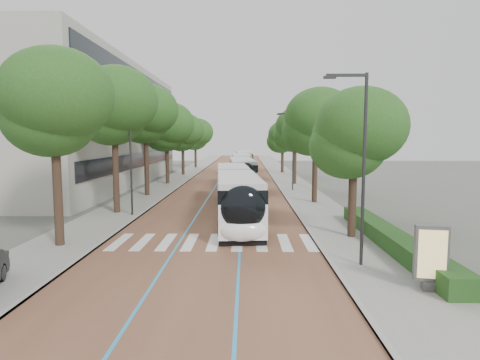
# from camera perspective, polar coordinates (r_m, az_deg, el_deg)

# --- Properties ---
(ground) EXTENTS (160.00, 160.00, 0.00)m
(ground) POSITION_cam_1_polar(r_m,az_deg,el_deg) (20.50, -4.55, -9.56)
(ground) COLOR #51544C
(ground) RESTS_ON ground
(road) EXTENTS (11.00, 140.00, 0.02)m
(road) POSITION_cam_1_polar(r_m,az_deg,el_deg) (59.95, -0.98, 0.68)
(road) COLOR brown
(road) RESTS_ON ground
(sidewalk_left) EXTENTS (4.00, 140.00, 0.12)m
(sidewalk_left) POSITION_cam_1_polar(r_m,az_deg,el_deg) (60.64, -8.08, 0.73)
(sidewalk_left) COLOR gray
(sidewalk_left) RESTS_ON ground
(sidewalk_right) EXTENTS (4.00, 140.00, 0.12)m
(sidewalk_right) POSITION_cam_1_polar(r_m,az_deg,el_deg) (60.17, 6.18, 0.72)
(sidewalk_right) COLOR gray
(sidewalk_right) RESTS_ON ground
(kerb_left) EXTENTS (0.20, 140.00, 0.14)m
(kerb_left) POSITION_cam_1_polar(r_m,az_deg,el_deg) (60.38, -6.30, 0.74)
(kerb_left) COLOR gray
(kerb_left) RESTS_ON ground
(kerb_right) EXTENTS (0.20, 140.00, 0.14)m
(kerb_right) POSITION_cam_1_polar(r_m,az_deg,el_deg) (60.03, 4.37, 0.72)
(kerb_right) COLOR gray
(kerb_right) RESTS_ON ground
(zebra_crossing) EXTENTS (10.55, 3.60, 0.01)m
(zebra_crossing) POSITION_cam_1_polar(r_m,az_deg,el_deg) (21.44, -3.76, -8.79)
(zebra_crossing) COLOR silver
(zebra_crossing) RESTS_ON ground
(lane_line_left) EXTENTS (0.12, 126.00, 0.01)m
(lane_line_left) POSITION_cam_1_polar(r_m,az_deg,el_deg) (60.02, -2.50, 0.70)
(lane_line_left) COLOR #288DC8
(lane_line_left) RESTS_ON road
(lane_line_right) EXTENTS (0.12, 126.00, 0.01)m
(lane_line_right) POSITION_cam_1_polar(r_m,az_deg,el_deg) (59.92, 0.55, 0.70)
(lane_line_right) COLOR #288DC8
(lane_line_right) RESTS_ON road
(office_building) EXTENTS (18.11, 40.00, 14.00)m
(office_building) POSITION_cam_1_polar(r_m,az_deg,el_deg) (52.26, -23.49, 7.11)
(office_building) COLOR #AEABA1
(office_building) RESTS_ON ground
(hedge) EXTENTS (1.20, 14.00, 0.80)m
(hedge) POSITION_cam_1_polar(r_m,az_deg,el_deg) (21.52, 20.57, -7.74)
(hedge) COLOR #193F16
(hedge) RESTS_ON sidewalk_right
(streetlight_near) EXTENTS (1.82, 0.20, 8.00)m
(streetlight_near) POSITION_cam_1_polar(r_m,az_deg,el_deg) (17.34, 16.69, 3.55)
(streetlight_near) COLOR #2A2A2C
(streetlight_near) RESTS_ON sidewalk_right
(streetlight_far) EXTENTS (1.82, 0.20, 8.00)m
(streetlight_far) POSITION_cam_1_polar(r_m,az_deg,el_deg) (41.94, 7.33, 4.98)
(streetlight_far) COLOR #2A2A2C
(streetlight_far) RESTS_ON sidewalk_right
(lamp_post_left) EXTENTS (0.14, 0.14, 8.00)m
(lamp_post_left) POSITION_cam_1_polar(r_m,az_deg,el_deg) (28.83, -15.28, 3.03)
(lamp_post_left) COLOR #2A2A2C
(lamp_post_left) RESTS_ON sidewalk_left
(trees_left) EXTENTS (6.14, 60.75, 9.98)m
(trees_left) POSITION_cam_1_polar(r_m,az_deg,el_deg) (47.58, -10.64, 7.33)
(trees_left) COLOR black
(trees_left) RESTS_ON ground
(trees_right) EXTENTS (5.84, 47.04, 9.09)m
(trees_right) POSITION_cam_1_polar(r_m,az_deg,el_deg) (42.15, 8.82, 6.64)
(trees_right) COLOR black
(trees_right) RESTS_ON ground
(lead_bus) EXTENTS (3.79, 18.52, 3.20)m
(lead_bus) POSITION_cam_1_polar(r_m,az_deg,el_deg) (28.44, -0.64, -1.84)
(lead_bus) COLOR black
(lead_bus) RESTS_ON ground
(bus_queued_0) EXTENTS (3.28, 12.53, 3.20)m
(bus_queued_0) POSITION_cam_1_polar(r_m,az_deg,el_deg) (44.39, 0.30, 0.95)
(bus_queued_0) COLOR white
(bus_queued_0) RESTS_ON ground
(bus_queued_1) EXTENTS (3.10, 12.50, 3.20)m
(bus_queued_1) POSITION_cam_1_polar(r_m,az_deg,el_deg) (57.42, 0.24, 2.07)
(bus_queued_1) COLOR white
(bus_queued_1) RESTS_ON ground
(bus_queued_2) EXTENTS (3.24, 12.52, 3.20)m
(bus_queued_2) POSITION_cam_1_polar(r_m,az_deg,el_deg) (70.96, 0.53, 2.80)
(bus_queued_2) COLOR white
(bus_queued_2) RESTS_ON ground
(ad_panel) EXTENTS (1.15, 0.51, 2.32)m
(ad_panel) POSITION_cam_1_polar(r_m,az_deg,el_deg) (15.80, 25.52, -9.79)
(ad_panel) COLOR #59595B
(ad_panel) RESTS_ON sidewalk_right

